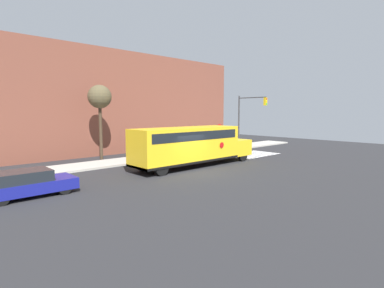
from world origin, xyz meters
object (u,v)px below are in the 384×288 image
Objects in this scene: school_bus at (191,144)px; tree_near_sidewalk at (100,98)px; parked_car at (28,183)px; traffic_light at (247,114)px; stop_sign at (219,133)px.

school_bus is 8.91m from tree_near_sidewalk.
tree_near_sidewalk reaches higher than parked_car.
traffic_light reaches higher than parked_car.
traffic_light is (22.49, 3.72, 3.22)m from parked_car.
stop_sign is 0.49× the size of traffic_light.
traffic_light is (11.19, 3.23, 2.17)m from school_bus.
stop_sign is 0.45× the size of tree_near_sidewalk.
parked_car is at bearing -134.41° from tree_near_sidewalk.
parked_car is at bearing -177.49° from school_bus.
tree_near_sidewalk reaches higher than traffic_light.
traffic_light reaches higher than school_bus.
traffic_light is at bearing 9.40° from parked_car.
school_bus is at bearing -163.90° from traffic_light.
stop_sign is at bearing 160.44° from traffic_light.
parked_car is 23.02m from traffic_light.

